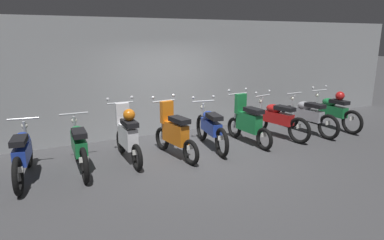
% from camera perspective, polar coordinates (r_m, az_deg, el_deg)
% --- Properties ---
extents(ground_plane, '(80.00, 80.00, 0.00)m').
position_cam_1_polar(ground_plane, '(7.46, 1.08, -5.94)').
color(ground_plane, '#424244').
extents(back_wall, '(16.81, 0.30, 2.98)m').
position_cam_1_polar(back_wall, '(9.00, -5.12, 7.20)').
color(back_wall, gray).
rests_on(back_wall, ground).
extents(motorbike_slot_1, '(0.56, 1.94, 1.03)m').
position_cam_1_polar(motorbike_slot_1, '(6.80, -26.72, -5.09)').
color(motorbike_slot_1, black).
rests_on(motorbike_slot_1, ground).
extents(motorbike_slot_2, '(0.56, 1.95, 1.03)m').
position_cam_1_polar(motorbike_slot_2, '(6.87, -18.57, -4.13)').
color(motorbike_slot_2, black).
rests_on(motorbike_slot_2, ground).
extents(motorbike_slot_3, '(0.59, 1.68, 1.29)m').
position_cam_1_polar(motorbike_slot_3, '(7.08, -10.86, -2.43)').
color(motorbike_slot_3, black).
rests_on(motorbike_slot_3, ground).
extents(motorbike_slot_4, '(0.58, 1.67, 1.29)m').
position_cam_1_polar(motorbike_slot_4, '(7.23, -2.99, -2.19)').
color(motorbike_slot_4, black).
rests_on(motorbike_slot_4, ground).
extents(motorbike_slot_5, '(0.58, 1.94, 1.15)m').
position_cam_1_polar(motorbike_slot_5, '(7.82, 3.18, -1.23)').
color(motorbike_slot_5, black).
rests_on(motorbike_slot_5, ground).
extents(motorbike_slot_6, '(0.59, 1.68, 1.29)m').
position_cam_1_polar(motorbike_slot_6, '(8.24, 9.40, -0.35)').
color(motorbike_slot_6, black).
rests_on(motorbike_slot_6, ground).
extents(motorbike_slot_7, '(0.63, 1.93, 1.15)m').
position_cam_1_polar(motorbike_slot_7, '(8.90, 14.20, 0.24)').
color(motorbike_slot_7, black).
rests_on(motorbike_slot_7, ground).
extents(motorbike_slot_8, '(0.56, 1.95, 1.03)m').
position_cam_1_polar(motorbike_slot_8, '(9.51, 18.99, 0.75)').
color(motorbike_slot_8, black).
rests_on(motorbike_slot_8, ground).
extents(motorbike_slot_9, '(0.59, 1.95, 1.15)m').
position_cam_1_polar(motorbike_slot_9, '(10.25, 22.67, 1.55)').
color(motorbike_slot_9, black).
rests_on(motorbike_slot_9, ground).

